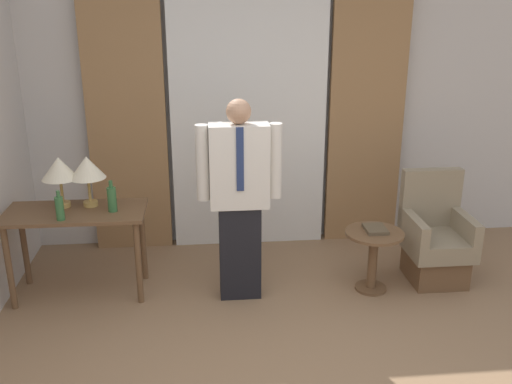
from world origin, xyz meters
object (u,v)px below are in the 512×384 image
(table_lamp_left, at_px, (59,170))
(armchair, at_px, (435,242))
(bottle_by_lamp, at_px, (60,208))
(person, at_px, (239,195))
(bottle_near_edge, at_px, (112,199))
(desk, at_px, (76,224))
(book, at_px, (375,229))
(table_lamp_right, at_px, (87,169))
(side_table, at_px, (373,251))

(table_lamp_left, bearing_deg, armchair, -2.30)
(bottle_by_lamp, relative_size, person, 0.14)
(bottle_near_edge, bearing_deg, desk, 172.92)
(desk, xyz_separation_m, person, (1.32, -0.17, 0.27))
(book, bearing_deg, person, -179.30)
(table_lamp_right, relative_size, armchair, 0.44)
(bottle_near_edge, distance_m, bottle_by_lamp, 0.40)
(desk, xyz_separation_m, table_lamp_right, (0.11, 0.11, 0.44))
(table_lamp_right, relative_size, bottle_by_lamp, 1.76)
(bottle_near_edge, relative_size, armchair, 0.27)
(desk, distance_m, book, 2.46)
(armchair, height_order, side_table, armchair)
(table_lamp_right, height_order, bottle_by_lamp, table_lamp_right)
(table_lamp_right, distance_m, bottle_by_lamp, 0.41)
(desk, xyz_separation_m, table_lamp_left, (-0.11, 0.11, 0.44))
(bottle_by_lamp, height_order, person, person)
(table_lamp_left, relative_size, bottle_by_lamp, 1.76)
(table_lamp_right, bearing_deg, book, -6.37)
(table_lamp_left, distance_m, bottle_by_lamp, 0.37)
(desk, height_order, bottle_near_edge, bottle_near_edge)
(table_lamp_left, bearing_deg, table_lamp_right, 0.00)
(table_lamp_right, xyz_separation_m, person, (1.21, -0.28, -0.17))
(table_lamp_left, bearing_deg, person, -10.88)
(armchair, bearing_deg, bottle_by_lamp, -176.87)
(bottle_near_edge, height_order, armchair, bottle_near_edge)
(book, bearing_deg, table_lamp_right, 173.63)
(book, bearing_deg, desk, 176.36)
(person, bearing_deg, bottle_near_edge, 172.62)
(table_lamp_left, relative_size, armchair, 0.44)
(desk, relative_size, person, 0.68)
(bottle_near_edge, relative_size, book, 1.18)
(table_lamp_left, bearing_deg, book, -5.83)
(desk, xyz_separation_m, bottle_near_edge, (0.31, -0.04, 0.23))
(book, bearing_deg, armchair, 12.92)
(armchair, distance_m, book, 0.64)
(table_lamp_right, distance_m, side_table, 2.45)
(table_lamp_left, xyz_separation_m, bottle_by_lamp, (0.05, -0.30, -0.22))
(person, bearing_deg, side_table, -0.59)
(bottle_by_lamp, relative_size, side_table, 0.45)
(side_table, bearing_deg, table_lamp_right, 172.98)
(table_lamp_left, height_order, bottle_near_edge, table_lamp_left)
(bottle_by_lamp, xyz_separation_m, book, (2.52, 0.03, -0.29))
(side_table, bearing_deg, desk, 175.75)
(bottle_near_edge, xyz_separation_m, book, (2.14, -0.12, -0.30))
(table_lamp_right, distance_m, person, 1.25)
(desk, height_order, book, desk)
(table_lamp_left, height_order, person, person)
(desk, height_order, armchair, armchair)
(desk, height_order, table_lamp_left, table_lamp_left)
(person, height_order, armchair, person)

